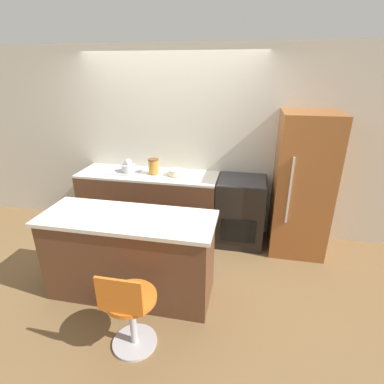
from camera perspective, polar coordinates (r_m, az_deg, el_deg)
ground_plane at (r=4.28m, az=-5.41°, el=-9.90°), size 14.00×14.00×0.00m
wall_back at (r=4.36m, az=-3.56°, el=9.42°), size 8.00×0.06×2.60m
back_counter at (r=4.42m, az=-8.12°, el=-2.14°), size 1.97×0.61×0.93m
kitchen_island at (r=3.29m, az=-11.68°, el=-11.73°), size 1.78×0.66×0.92m
oven_range at (r=4.19m, az=9.15°, el=-3.60°), size 0.64×0.62×0.93m
refrigerator at (r=4.04m, az=20.21°, el=1.19°), size 0.68×0.69×1.82m
stool_chair at (r=2.75m, az=-11.70°, el=-21.38°), size 0.44×0.44×0.85m
kettle at (r=4.32m, az=-12.03°, el=4.72°), size 0.19×0.19×0.19m
mixing_bowl at (r=4.12m, az=-3.14°, el=3.80°), size 0.21×0.21×0.08m
canister_jar at (r=4.18m, az=-7.35°, el=4.90°), size 0.15×0.15×0.21m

